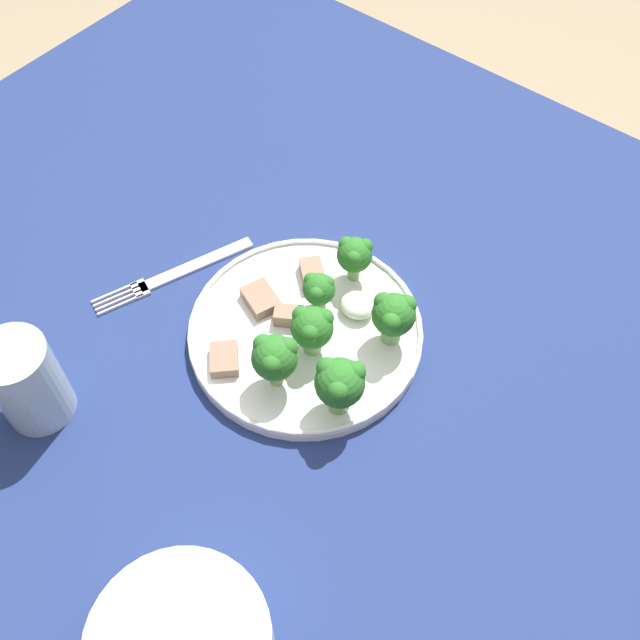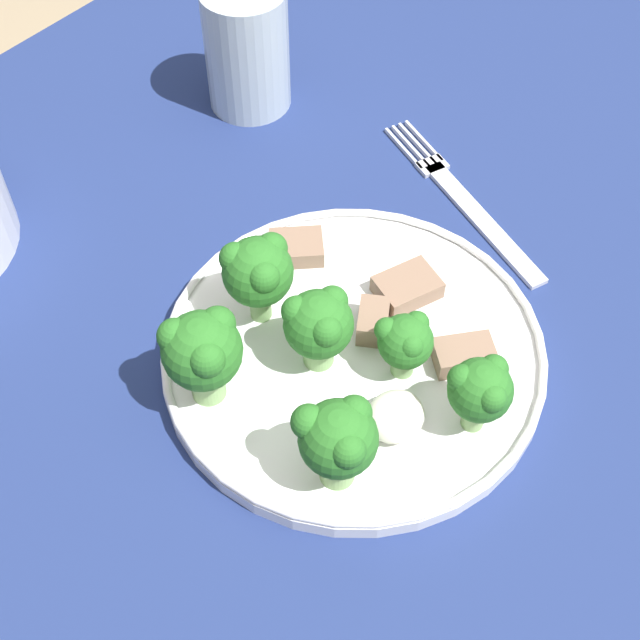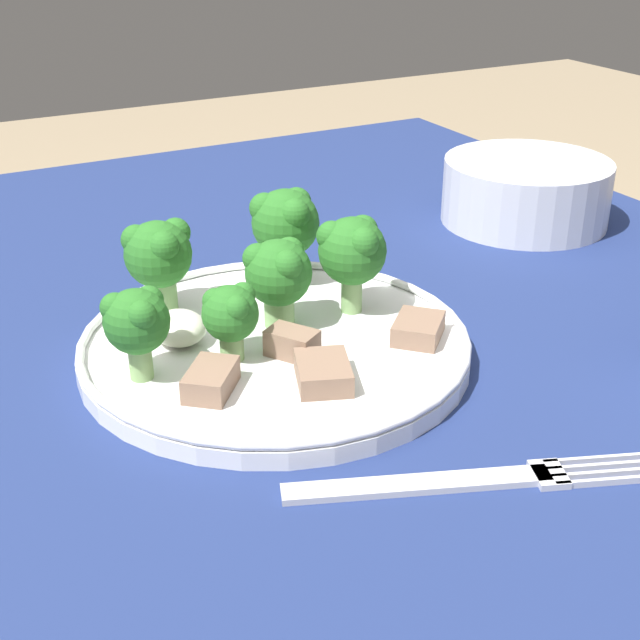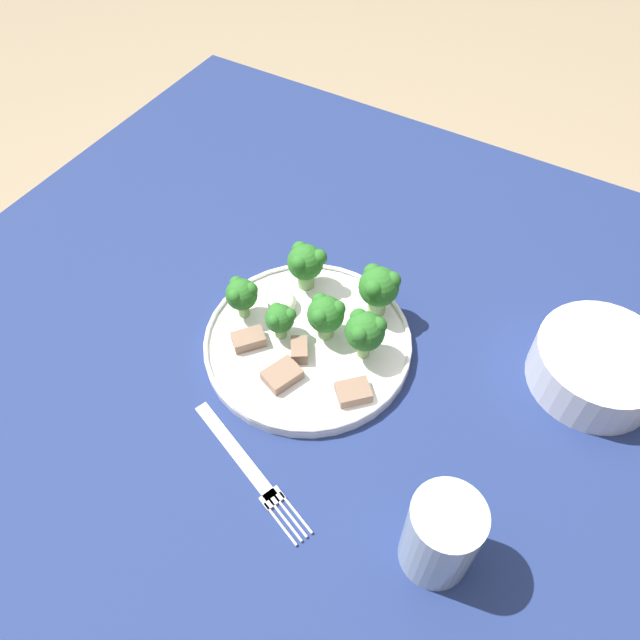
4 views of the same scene
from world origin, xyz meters
The scene contains 17 objects.
ground_plane centered at (0.00, 0.00, 0.00)m, with size 8.00×8.00×0.00m, color #9E896B.
table centered at (0.00, 0.00, 0.64)m, with size 1.17×1.01×0.74m.
dinner_plate centered at (-0.06, 0.04, 0.75)m, with size 0.26×0.26×0.02m.
fork centered at (0.12, 0.06, 0.74)m, with size 0.09×0.20×0.00m.
cream_bowl centered at (-0.19, 0.36, 0.77)m, with size 0.16×0.16×0.06m.
drinking_glass centered at (0.10, 0.28, 0.79)m, with size 0.07×0.07×0.11m.
broccoli_floret_near_rim_left centered at (-0.08, 0.11, 0.80)m, with size 0.05×0.05×0.07m.
broccoli_floret_center_left centered at (-0.05, 0.00, 0.78)m, with size 0.04×0.04×0.05m.
broccoli_floret_back_left centered at (-0.15, 0.09, 0.80)m, with size 0.05×0.05×0.07m.
broccoli_floret_front_left centered at (-0.05, -0.06, 0.79)m, with size 0.04×0.04×0.06m.
broccoli_floret_center_back centered at (-0.08, 0.05, 0.79)m, with size 0.05×0.05×0.06m.
broccoli_floret_mid_cluster centered at (-0.14, -0.02, 0.79)m, with size 0.05×0.05×0.07m.
meat_slice_front_slice centered at (0.01, 0.04, 0.76)m, with size 0.05×0.05×0.01m.
meat_slice_middle_slice centered at (-0.03, 0.04, 0.76)m, with size 0.04×0.03×0.02m.
meat_slice_rear_slice centered at (-0.02, -0.03, 0.76)m, with size 0.05×0.05×0.02m.
meat_slice_edge_slice centered at (-0.02, 0.12, 0.76)m, with size 0.05×0.05×0.01m.
sauce_dollop centered at (-0.09, -0.02, 0.76)m, with size 0.04×0.04×0.02m.
Camera 4 is at (0.34, 0.29, 1.39)m, focal length 35.00 mm.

